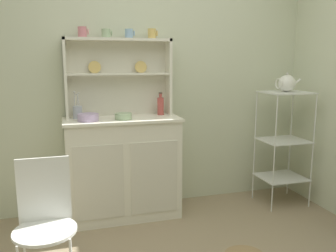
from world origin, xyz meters
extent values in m
cube|color=beige|center=(0.00, 1.62, 1.25)|extent=(3.84, 0.05, 2.50)
cube|color=silver|center=(-0.29, 1.37, 0.46)|extent=(0.99, 0.42, 0.92)
cube|color=beige|center=(-0.53, 1.16, 0.41)|extent=(0.41, 0.01, 0.64)
cube|color=beige|center=(-0.05, 1.16, 0.41)|extent=(0.41, 0.01, 0.64)
cube|color=white|center=(-0.29, 1.37, 0.90)|extent=(1.02, 0.45, 0.02)
cube|color=silver|center=(-0.29, 1.57, 1.26)|extent=(0.95, 0.02, 0.69)
cube|color=silver|center=(-0.75, 1.49, 1.26)|extent=(0.02, 0.18, 0.69)
cube|color=silver|center=(0.17, 1.49, 1.26)|extent=(0.02, 0.18, 0.69)
cube|color=silver|center=(-0.29, 1.49, 1.30)|extent=(0.91, 0.16, 0.02)
cube|color=silver|center=(-0.29, 1.49, 1.60)|extent=(0.95, 0.18, 0.02)
cylinder|color=#DBB760|center=(-0.50, 1.53, 1.36)|extent=(0.11, 0.03, 0.11)
cylinder|color=#DBB760|center=(-0.08, 1.53, 1.36)|extent=(0.11, 0.03, 0.11)
cylinder|color=silver|center=(1.06, 1.05, 0.56)|extent=(0.01, 0.01, 1.12)
cylinder|color=silver|center=(1.48, 1.05, 0.56)|extent=(0.01, 0.01, 1.12)
cylinder|color=silver|center=(1.06, 1.41, 0.56)|extent=(0.01, 0.01, 1.12)
cylinder|color=silver|center=(1.48, 1.41, 0.56)|extent=(0.01, 0.01, 1.12)
cube|color=silver|center=(1.27, 1.23, 1.11)|extent=(0.44, 0.38, 0.01)
cube|color=silver|center=(1.27, 1.23, 0.64)|extent=(0.44, 0.38, 0.01)
cube|color=silver|center=(1.27, 1.23, 0.27)|extent=(0.44, 0.38, 0.01)
cylinder|color=white|center=(-0.78, 0.45, 0.23)|extent=(0.01, 0.01, 0.45)
cylinder|color=white|center=(-0.91, 0.32, 0.45)|extent=(0.36, 0.36, 0.02)
cube|color=white|center=(-0.91, 0.45, 0.65)|extent=(0.31, 0.02, 0.40)
cylinder|color=#D17A84|center=(-0.59, 1.49, 1.65)|extent=(0.08, 0.08, 0.09)
torus|color=#D17A84|center=(-0.55, 1.49, 1.66)|extent=(0.01, 0.05, 0.05)
cylinder|color=#9EB78E|center=(-0.39, 1.49, 1.65)|extent=(0.08, 0.08, 0.08)
torus|color=#9EB78E|center=(-0.35, 1.49, 1.65)|extent=(0.01, 0.04, 0.04)
cylinder|color=#8EB2D1|center=(-0.19, 1.49, 1.65)|extent=(0.07, 0.07, 0.08)
torus|color=#8EB2D1|center=(-0.15, 1.49, 1.65)|extent=(0.01, 0.05, 0.05)
cylinder|color=#DBB760|center=(0.02, 1.49, 1.65)|extent=(0.07, 0.07, 0.09)
torus|color=#DBB760|center=(0.06, 1.49, 1.66)|extent=(0.01, 0.05, 0.05)
cylinder|color=#B79ECC|center=(-0.59, 1.29, 0.95)|extent=(0.17, 0.17, 0.06)
cylinder|color=#9EB78E|center=(-0.29, 1.29, 0.94)|extent=(0.15, 0.15, 0.05)
cylinder|color=#B74C47|center=(0.08, 1.45, 1.00)|extent=(0.06, 0.06, 0.16)
cylinder|color=#B74C47|center=(0.08, 1.45, 1.10)|extent=(0.03, 0.03, 0.04)
cylinder|color=#4C382D|center=(0.08, 1.45, 1.12)|extent=(0.03, 0.03, 0.01)
cylinder|color=#B2B7C6|center=(-0.67, 1.45, 0.97)|extent=(0.08, 0.08, 0.11)
cylinder|color=silver|center=(-0.65, 1.43, 1.05)|extent=(0.03, 0.02, 0.17)
ellipsoid|color=silver|center=(-0.65, 1.43, 1.14)|extent=(0.02, 0.01, 0.01)
cylinder|color=silver|center=(-0.69, 1.46, 1.05)|extent=(0.02, 0.03, 0.18)
ellipsoid|color=silver|center=(-0.69, 1.46, 1.15)|extent=(0.02, 0.01, 0.01)
cylinder|color=silver|center=(-0.67, 1.47, 1.04)|extent=(0.02, 0.01, 0.16)
ellipsoid|color=silver|center=(-0.67, 1.47, 1.13)|extent=(0.02, 0.01, 0.01)
sphere|color=white|center=(1.27, 1.23, 1.20)|extent=(0.16, 0.16, 0.16)
sphere|color=silver|center=(1.27, 1.23, 1.29)|extent=(0.02, 0.02, 0.02)
cylinder|color=white|center=(1.38, 1.23, 1.21)|extent=(0.09, 0.02, 0.07)
torus|color=white|center=(1.18, 1.23, 1.20)|extent=(0.01, 0.10, 0.10)
camera|label=1|loc=(-0.76, -1.68, 1.41)|focal=37.57mm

